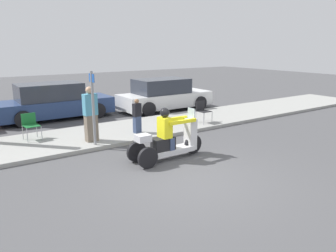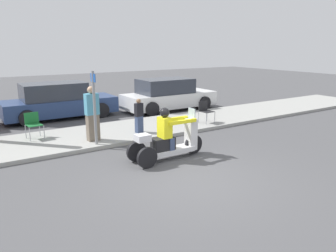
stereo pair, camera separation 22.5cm
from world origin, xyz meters
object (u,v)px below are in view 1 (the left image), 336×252
at_px(folding_chair_set_back, 202,109).
at_px(folding_chair_curbside, 30,124).
at_px(parked_car_lot_right, 164,95).
at_px(parked_car_lot_left, 54,102).
at_px(motorcycle_trike, 168,141).
at_px(spectator_near_curb, 137,117).
at_px(spectator_mid_group, 91,115).
at_px(street_sign, 93,106).

height_order(folding_chair_set_back, folding_chair_curbside, same).
distance_m(parked_car_lot_right, parked_car_lot_left, 4.99).
distance_m(motorcycle_trike, spectator_near_curb, 2.58).
distance_m(folding_chair_curbside, parked_car_lot_left, 3.52).
height_order(spectator_mid_group, street_sign, street_sign).
relative_size(folding_chair_curbside, street_sign, 0.37).
distance_m(folding_chair_set_back, parked_car_lot_right, 3.46).
relative_size(folding_chair_curbside, parked_car_lot_left, 0.18).
height_order(folding_chair_curbside, street_sign, street_sign).
relative_size(folding_chair_curbside, parked_car_lot_right, 0.18).
bearing_deg(spectator_mid_group, parked_car_lot_right, 34.48).
height_order(spectator_mid_group, parked_car_lot_right, spectator_mid_group).
xyz_separation_m(parked_car_lot_right, street_sign, (-5.08, -3.88, 0.61)).
bearing_deg(parked_car_lot_right, parked_car_lot_left, 168.63).
distance_m(motorcycle_trike, parked_car_lot_left, 6.97).
bearing_deg(folding_chair_curbside, folding_chair_set_back, -12.03).
bearing_deg(spectator_near_curb, folding_chair_set_back, -1.25).
relative_size(spectator_mid_group, folding_chair_curbside, 2.08).
distance_m(spectator_near_curb, street_sign, 1.92).
relative_size(folding_chair_set_back, folding_chair_curbside, 1.00).
bearing_deg(street_sign, spectator_mid_group, 80.61).
relative_size(motorcycle_trike, folding_chair_curbside, 2.72).
height_order(folding_chair_curbside, parked_car_lot_left, parked_car_lot_left).
relative_size(spectator_near_curb, folding_chair_set_back, 1.42).
height_order(spectator_near_curb, folding_chair_curbside, spectator_near_curb).
bearing_deg(parked_car_lot_left, parked_car_lot_right, -11.37).
relative_size(motorcycle_trike, street_sign, 1.02).
xyz_separation_m(parked_car_lot_right, parked_car_lot_left, (-4.90, 0.98, 0.01)).
bearing_deg(parked_car_lot_left, folding_chair_set_back, -45.11).
bearing_deg(spectator_near_curb, folding_chair_curbside, 159.00).
bearing_deg(parked_car_lot_right, spectator_mid_group, -145.52).
bearing_deg(parked_car_lot_left, motorcycle_trike, -80.91).
bearing_deg(spectator_near_curb, motorcycle_trike, -100.13).
relative_size(motorcycle_trike, parked_car_lot_left, 0.48).
height_order(spectator_mid_group, folding_chair_curbside, spectator_mid_group).
bearing_deg(folding_chair_set_back, street_sign, -174.23).
height_order(motorcycle_trike, spectator_near_curb, motorcycle_trike).
distance_m(spectator_mid_group, spectator_near_curb, 1.69).
xyz_separation_m(motorcycle_trike, parked_car_lot_right, (3.80, 5.90, 0.19)).
bearing_deg(spectator_near_curb, parked_car_lot_right, 45.15).
xyz_separation_m(spectator_mid_group, parked_car_lot_right, (5.01, 3.44, -0.23)).
xyz_separation_m(spectator_near_curb, folding_chair_set_back, (2.84, -0.06, -0.06)).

